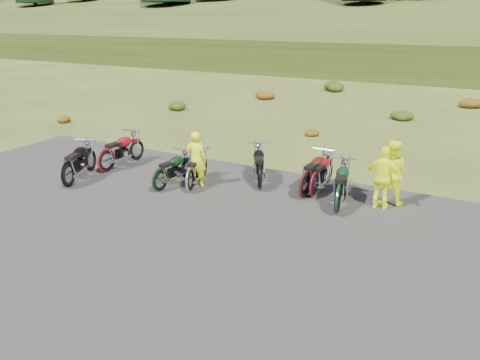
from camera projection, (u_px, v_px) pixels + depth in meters
The scene contains 22 objects.
ground at pixel (207, 210), 12.86m from camera, with size 300.00×300.00×0.00m, color #3B4517.
gravel_pad at pixel (163, 239), 11.20m from camera, with size 20.00×12.00×0.04m, color black.
hill_slope at pixel (435, 60), 54.35m from camera, with size 300.00×46.00×3.00m, color #2D3913, non-canonical shape.
hill_plateau at pixel (469, 38), 104.15m from camera, with size 300.00×90.00×9.17m, color #2D3913.
shrub_0 at pixel (66, 118), 23.11m from camera, with size 0.77×0.77×0.45m, color #70300E.
shrub_1 at pixel (176, 104), 26.19m from camera, with size 1.03×1.03×0.61m, color #1D370D.
shrub_2 at pixel (264, 93), 29.27m from camera, with size 1.30×1.30×0.77m, color #70300E.
shrub_3 at pixel (335, 85), 32.35m from camera, with size 1.56×1.56×0.92m, color #1D370D.
shrub_4 at pixel (310, 131), 20.60m from camera, with size 0.77×0.77×0.45m, color #70300E.
shrub_5 at pixel (401, 114), 23.67m from camera, with size 1.03×1.03×0.61m, color #1D370D.
shrub_6 at pixel (471, 101), 26.75m from camera, with size 1.30×1.30×0.77m, color #70300E.
motorcycle_0 at pixel (70, 188), 14.49m from camera, with size 2.31×0.77×1.21m, color black, non-canonical shape.
motorcycle_1 at pixel (108, 173), 15.87m from camera, with size 2.29×0.76×1.20m, color maroon, non-canonical shape.
motorcycle_2 at pixel (161, 192), 14.15m from camera, with size 2.01×0.67×1.05m, color black, non-canonical shape.
motorcycle_3 at pixel (191, 192), 14.13m from camera, with size 2.07×0.69×1.08m, color #B8B9BD, non-canonical shape.
motorcycle_4 at pixel (304, 199), 13.62m from camera, with size 2.29×0.76×1.20m, color #46120B, non-canonical shape.
motorcycle_5 at pixel (259, 190), 14.31m from camera, with size 2.23×0.74×1.17m, color black, non-canonical shape.
motorcycle_6 at pixel (313, 197), 13.73m from camera, with size 2.11×0.70×1.11m, color maroon, non-canonical shape.
motorcycle_7 at pixel (337, 214), 12.58m from camera, with size 2.30×0.77×1.21m, color black, non-canonical shape.
person_middle at pixel (196, 160), 14.27m from camera, with size 0.64×0.42×1.74m, color #E9F60C.
person_right_a at pixel (390, 173), 12.92m from camera, with size 0.89×0.70×1.84m, color #E9F60C.
person_right_b at pixel (383, 179), 12.61m from camera, with size 1.03×0.43×1.76m, color #E9F60C.
Camera 1 is at (6.41, -10.00, 5.07)m, focal length 35.00 mm.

